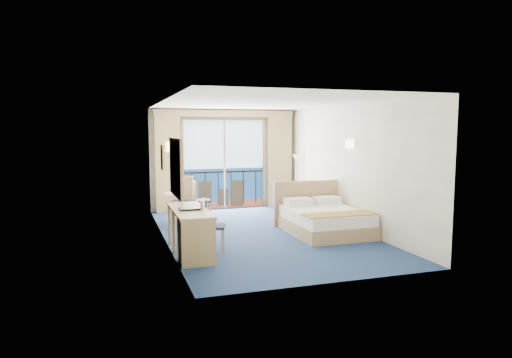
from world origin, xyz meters
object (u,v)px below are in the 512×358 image
bed (324,220)px  table_chair_b (182,198)px  desk_chair (209,222)px  table_chair_a (199,198)px  floor_lamp (296,168)px  nightstand (323,210)px  armchair (295,204)px  round_table (179,199)px  desk (195,235)px

bed → table_chair_b: 3.25m
desk_chair → table_chair_a: 3.00m
floor_lamp → table_chair_a: 2.90m
nightstand → armchair: 0.77m
nightstand → bed: bearing=-115.0°
floor_lamp → round_table: floor_lamp is taller
bed → round_table: size_ratio=2.69×
nightstand → desk_chair: 3.63m
desk_chair → round_table: desk_chair is taller
floor_lamp → nightstand: bearing=-91.2°
desk_chair → table_chair_b: 2.48m
round_table → bed: bearing=-42.3°
nightstand → floor_lamp: bearing=88.8°
desk → table_chair_a: size_ratio=1.82×
nightstand → desk_chair: bearing=-149.7°
nightstand → desk_chair: size_ratio=0.56×
nightstand → desk: desk is taller
armchair → round_table: armchair is taller
desk → round_table: bearing=85.6°
floor_lamp → desk: size_ratio=0.88×
floor_lamp → table_chair_b: size_ratio=1.36×
round_table → desk_chair: bearing=-88.7°
table_chair_a → table_chair_b: 0.70m
floor_lamp → armchair: bearing=-114.0°
floor_lamp → round_table: bearing=-172.1°
floor_lamp → round_table: 3.33m
table_chair_b → floor_lamp: bearing=35.4°
nightstand → table_chair_b: 3.31m
bed → desk_chair: 2.70m
bed → desk_chair: size_ratio=2.04×
bed → desk: bed is taller
armchair → desk_chair: 3.61m
bed → nightstand: bearing=65.0°
bed → floor_lamp: (0.57, 2.87, 0.84)m
desk_chair → table_chair_b: (-0.09, 2.48, 0.09)m
table_chair_a → bed: bearing=-134.9°
desk → floor_lamp: bearing=49.3°
bed → armchair: 1.75m
bed → desk_chair: (-2.60, -0.69, 0.24)m
desk → desk_chair: desk_chair is taller
desk → round_table: size_ratio=2.39×
nightstand → round_table: bearing=158.1°
bed → table_chair_a: bearing=134.0°
bed → desk: (-2.95, -1.21, 0.16)m
bed → floor_lamp: size_ratio=1.28×
armchair → round_table: size_ratio=1.05×
round_table → table_chair_b: size_ratio=0.65×
nightstand → round_table: round_table is taller
nightstand → desk: bearing=-146.0°
floor_lamp → desk: (-3.52, -4.08, -0.69)m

